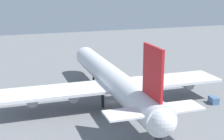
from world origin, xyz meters
name	(u,v)px	position (x,y,z in m)	size (l,w,h in m)	color
ground_plane	(112,102)	(0.00, 0.00, 0.00)	(258.53, 258.53, 0.00)	slate
cargo_airplane	(112,79)	(-0.26, 0.00, 6.39)	(64.63, 57.44, 19.83)	silver
cargo_container_fore	(214,100)	(-9.54, -25.34, 0.91)	(3.17, 2.24, 1.81)	#4C729E
safety_cone_nose	(93,73)	(29.09, -2.44, 0.41)	(0.57, 0.57, 0.81)	orange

